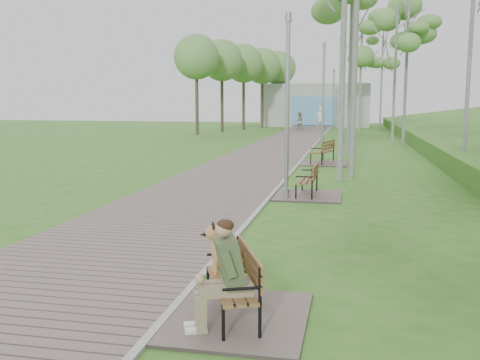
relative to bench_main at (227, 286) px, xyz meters
The scene contains 15 objects.
walkway 17.48m from the bench_main, 97.93° to the left, with size 3.50×67.00×0.04m, color #6F5F5A.
kerb 17.32m from the bench_main, 92.18° to the left, with size 0.10×67.00×0.05m, color #999993.
building_north 46.86m from the bench_main, 92.64° to the left, with size 10.00×5.20×4.00m.
bench_main is the anchor object (origin of this frame).
bench_second 7.93m from the bench_main, 88.41° to the left, with size 1.65×1.83×1.01m.
bench_third 15.20m from the bench_main, 89.20° to the left, with size 1.83×2.03×1.12m.
lamp_post_second 7.66m from the bench_main, 91.93° to the left, with size 0.17×0.17×4.44m.
lamp_post_third 26.56m from the bench_main, 90.89° to the left, with size 0.22×0.22×5.73m.
lamp_post_far 41.02m from the bench_main, 90.46° to the left, with size 0.20×0.20×5.06m.
pedestrian_near 40.22m from the bench_main, 91.94° to the left, with size 0.70×0.46×1.92m, color silver.
pedestrian_far 37.60m from the bench_main, 94.38° to the left, with size 0.76×0.59×1.56m, color gray.
birch_far_a 25.33m from the bench_main, 82.00° to the left, with size 2.47×2.47×7.69m.
birch_far_c 26.23m from the bench_main, 80.79° to the left, with size 2.78×2.78×9.33m.
birch_distant_a 40.47m from the bench_main, 87.35° to the left, with size 2.95×2.95×9.27m.
birch_distant_b 42.20m from the bench_main, 85.04° to the left, with size 2.37×2.37×8.12m.
Camera 1 is at (1.94, -1.25, 2.38)m, focal length 40.00 mm.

